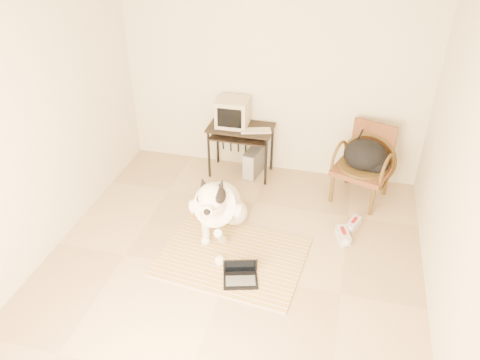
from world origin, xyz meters
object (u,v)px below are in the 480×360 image
at_px(dog, 218,206).
at_px(pc_tower, 254,162).
at_px(rattan_chair, 364,164).
at_px(laptop, 240,275).
at_px(backpack, 367,157).
at_px(crt_monitor, 233,112).
at_px(computer_desk, 241,134).

height_order(dog, pc_tower, dog).
relative_size(pc_tower, rattan_chair, 0.44).
distance_m(laptop, rattan_chair, 2.23).
xyz_separation_m(laptop, backpack, (1.15, 1.81, 0.55)).
bearing_deg(rattan_chair, dog, -143.62).
relative_size(crt_monitor, backpack, 0.74).
bearing_deg(computer_desk, backpack, -7.51).
xyz_separation_m(laptop, pc_tower, (-0.33, 2.06, 0.11)).
xyz_separation_m(dog, backpack, (1.59, 1.10, 0.26)).
bearing_deg(crt_monitor, laptop, -73.31).
distance_m(dog, backpack, 1.95).
bearing_deg(laptop, dog, 121.62).
relative_size(dog, backpack, 2.25).
distance_m(laptop, computer_desk, 2.16).
bearing_deg(backpack, crt_monitor, 171.50).
distance_m(laptop, crt_monitor, 2.32).
height_order(crt_monitor, backpack, crt_monitor).
bearing_deg(laptop, rattan_chair, 58.78).
distance_m(dog, laptop, 0.89).
bearing_deg(crt_monitor, dog, -82.35).
relative_size(computer_desk, rattan_chair, 0.90).
distance_m(dog, rattan_chair, 1.96).
bearing_deg(computer_desk, crt_monitor, 158.26).
bearing_deg(dog, pc_tower, 85.17).
xyz_separation_m(dog, crt_monitor, (-0.18, 1.36, 0.54)).
bearing_deg(backpack, rattan_chair, 105.85).
height_order(pc_tower, backpack, backpack).
xyz_separation_m(dog, computer_desk, (-0.07, 1.31, 0.25)).
distance_m(dog, crt_monitor, 1.47).
relative_size(dog, rattan_chair, 1.31).
xyz_separation_m(laptop, computer_desk, (-0.50, 2.03, 0.54)).
bearing_deg(rattan_chair, backpack, -74.15).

